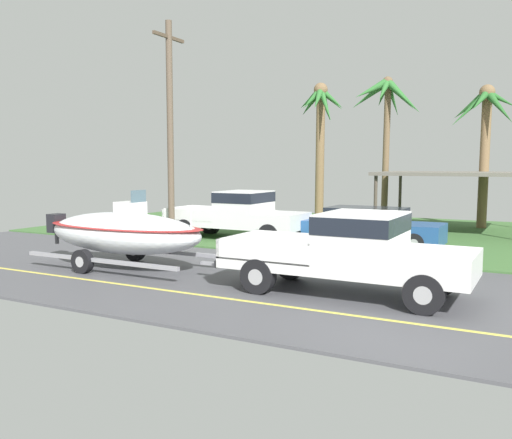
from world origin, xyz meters
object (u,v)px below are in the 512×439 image
object	(u,v)px
parked_sedan_far	(371,227)
palm_tree_mid	(320,119)
carport_awning	(458,175)
palm_tree_near_right	(486,124)
palm_tree_near_left	(388,107)
boat_on_trailer	(123,232)
utility_pole	(170,128)
parked_pickup_background	(243,213)
pickup_truck_towing	(360,250)

from	to	relation	value
parked_sedan_far	palm_tree_mid	xyz separation A→B (m)	(-4.82, 7.15, 4.48)
carport_awning	palm_tree_near_right	bearing A→B (deg)	71.46
palm_tree_near_left	boat_on_trailer	bearing A→B (deg)	-104.46
utility_pole	parked_pickup_background	bearing A→B (deg)	27.73
parked_pickup_background	utility_pole	world-z (taller)	utility_pole
pickup_truck_towing	palm_tree_near_left	xyz separation A→B (m)	(-3.19, 14.07, 4.52)
pickup_truck_towing	palm_tree_near_right	distance (m)	15.48
parked_sedan_far	palm_tree_near_left	bearing A→B (deg)	100.91
pickup_truck_towing	utility_pole	world-z (taller)	utility_pole
parked_pickup_background	palm_tree_near_left	world-z (taller)	palm_tree_near_left
boat_on_trailer	palm_tree_near_right	size ratio (longest dim) A/B	0.98
parked_pickup_background	palm_tree_near_right	bearing A→B (deg)	48.08
boat_on_trailer	parked_sedan_far	size ratio (longest dim) A/B	1.32
boat_on_trailer	palm_tree_near_left	bearing A→B (deg)	75.54
boat_on_trailer	utility_pole	xyz separation A→B (m)	(-2.26, 5.23, 3.24)
boat_on_trailer	palm_tree_near_left	world-z (taller)	palm_tree_near_left
carport_awning	utility_pole	xyz separation A→B (m)	(-9.29, -7.48, 1.79)
pickup_truck_towing	palm_tree_mid	world-z (taller)	palm_tree_mid
parked_sedan_far	utility_pole	size ratio (longest dim) A/B	0.58
pickup_truck_towing	palm_tree_near_left	bearing A→B (deg)	102.78
boat_on_trailer	palm_tree_near_left	xyz separation A→B (m)	(3.63, 14.07, 4.54)
pickup_truck_towing	utility_pole	size ratio (longest dim) A/B	0.70
boat_on_trailer	parked_pickup_background	world-z (taller)	boat_on_trailer
palm_tree_near_left	palm_tree_mid	bearing A→B (deg)	173.00
boat_on_trailer	parked_pickup_background	bearing A→B (deg)	88.50
pickup_truck_towing	palm_tree_mid	distance (m)	16.51
pickup_truck_towing	palm_tree_mid	bearing A→B (deg)	114.84
boat_on_trailer	palm_tree_mid	distance (m)	15.09
boat_on_trailer	parked_sedan_far	world-z (taller)	boat_on_trailer
boat_on_trailer	utility_pole	bearing A→B (deg)	113.39
carport_awning	palm_tree_near_right	xyz separation A→B (m)	(0.77, 2.29, 2.24)
pickup_truck_towing	parked_sedan_far	bearing A→B (deg)	104.46
palm_tree_near_right	palm_tree_mid	bearing A→B (deg)	-176.28
pickup_truck_towing	carport_awning	world-z (taller)	carport_awning
parked_sedan_far	carport_awning	world-z (taller)	carport_awning
parked_pickup_background	carport_awning	distance (m)	9.36
parked_pickup_background	carport_awning	xyz separation A→B (m)	(6.86, 6.21, 1.41)
palm_tree_near_left	palm_tree_mid	xyz separation A→B (m)	(-3.52, 0.43, -0.40)
palm_tree_mid	palm_tree_near_right	bearing A→B (deg)	3.72
carport_awning	palm_tree_near_left	distance (m)	4.79
boat_on_trailer	carport_awning	distance (m)	14.60
palm_tree_near_right	utility_pole	xyz separation A→B (m)	(-10.06, -9.77, -0.45)
parked_sedan_far	carport_awning	xyz separation A→B (m)	(2.11, 5.36, 1.79)
palm_tree_mid	utility_pole	distance (m)	9.61
parked_sedan_far	boat_on_trailer	bearing A→B (deg)	-123.81
parked_pickup_background	parked_sedan_far	distance (m)	4.84
pickup_truck_towing	palm_tree_near_right	bearing A→B (deg)	86.27
palm_tree_mid	carport_awning	bearing A→B (deg)	-14.50
parked_sedan_far	carport_awning	size ratio (longest dim) A/B	0.76
parked_pickup_background	palm_tree_mid	distance (m)	8.99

